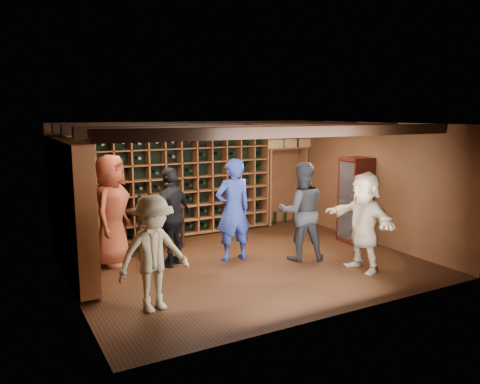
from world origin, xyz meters
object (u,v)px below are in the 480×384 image
display_cabinet (355,202)px  man_blue_shirt (233,210)px  guest_red_floral (111,211)px  guest_khaki (153,254)px  guest_beige (364,221)px  tasting_table (154,213)px  man_grey_suit (301,211)px  guest_woman_black (172,217)px

display_cabinet → man_blue_shirt: (-2.83, 0.11, 0.09)m
guest_red_floral → guest_khaki: bearing=-142.6°
man_blue_shirt → guest_beige: (1.70, -1.57, -0.08)m
tasting_table → guest_beige: bearing=-67.2°
man_blue_shirt → guest_khaki: 2.48m
man_blue_shirt → man_grey_suit: 1.25m
man_grey_suit → guest_woman_black: 2.35m
man_blue_shirt → guest_red_floral: bearing=-19.4°
man_blue_shirt → tasting_table: man_blue_shirt is taller
man_grey_suit → man_blue_shirt: bearing=-6.7°
guest_beige → guest_woman_black: bearing=-123.8°
display_cabinet → guest_beige: display_cabinet is taller
display_cabinet → guest_khaki: size_ratio=1.09×
guest_beige → tasting_table: size_ratio=1.33×
man_blue_shirt → man_grey_suit: (1.11, -0.57, -0.04)m
guest_woman_black → tasting_table: size_ratio=1.36×
guest_woman_black → guest_khaki: (-0.90, -1.72, -0.08)m
guest_red_floral → guest_woman_black: bearing=-82.2°
man_blue_shirt → guest_red_floral: size_ratio=0.95×
man_grey_suit → tasting_table: bearing=-18.6°
display_cabinet → guest_red_floral: (-4.85, 0.87, 0.13)m
man_grey_suit → guest_khaki: 3.23m
man_grey_suit → tasting_table: 2.86m
man_blue_shirt → guest_beige: bearing=138.5°
tasting_table → guest_red_floral: bearing=-175.3°
man_grey_suit → tasting_table: (-2.22, 1.80, -0.13)m
tasting_table → man_grey_suit: bearing=-61.3°
guest_khaki → tasting_table: size_ratio=1.24×
display_cabinet → guest_beige: (-1.12, -1.46, 0.00)m
guest_red_floral → display_cabinet: bearing=-63.7°
display_cabinet → guest_beige: size_ratio=1.02×
guest_red_floral → tasting_table: 1.05m
man_blue_shirt → tasting_table: bearing=-46.8°
man_grey_suit → display_cabinet: bearing=-144.7°
man_grey_suit → tasting_table: size_ratio=1.40×
man_grey_suit → guest_khaki: bearing=36.5°
guest_red_floral → guest_woman_black: size_ratio=1.13×
tasting_table → guest_khaki: bearing=-130.5°
guest_khaki → tasting_table: (0.88, 2.70, -0.03)m
guest_red_floral → guest_beige: size_ratio=1.15×
guest_woman_black → guest_beige: size_ratio=1.02×
guest_beige → guest_khaki: bearing=-92.3°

